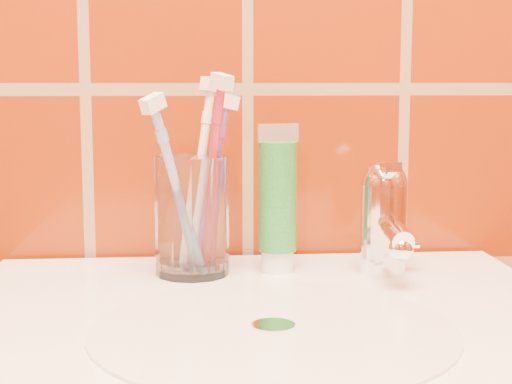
{
  "coord_description": "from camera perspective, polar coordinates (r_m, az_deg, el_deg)",
  "views": [
    {
      "loc": [
        -0.06,
        0.3,
        1.05
      ],
      "look_at": [
        0.0,
        1.08,
        0.94
      ],
      "focal_mm": 55.0,
      "sensor_mm": 36.0,
      "label": 1
    }
  ],
  "objects": [
    {
      "name": "toothpaste_tube",
      "position": [
        0.82,
        1.59,
        -0.83
      ],
      "size": [
        0.04,
        0.04,
        0.16
      ],
      "rotation": [
        0.0,
        0.0,
        0.24
      ],
      "color": "white",
      "rests_on": "pedestal_sink"
    },
    {
      "name": "toothbrush_2",
      "position": [
        0.8,
        -3.3,
        1.06
      ],
      "size": [
        0.09,
        0.1,
        0.22
      ],
      "primitive_type": null,
      "rotation": [
        0.19,
        0.0,
        0.63
      ],
      "color": "#AA2430",
      "rests_on": "glass_tumbler"
    },
    {
      "name": "toothbrush_1",
      "position": [
        0.83,
        -3.4,
        0.54
      ],
      "size": [
        0.08,
        0.07,
        0.2
      ],
      "primitive_type": null,
      "rotation": [
        0.22,
        0.0,
        1.67
      ],
      "color": "#754697",
      "rests_on": "glass_tumbler"
    },
    {
      "name": "toothbrush_0",
      "position": [
        0.78,
        -5.73,
        0.1
      ],
      "size": [
        0.14,
        0.14,
        0.21
      ],
      "primitive_type": null,
      "rotation": [
        0.35,
        0.0,
        -0.76
      ],
      "color": "#799FD7",
      "rests_on": "glass_tumbler"
    },
    {
      "name": "glass_tumbler",
      "position": [
        0.82,
        -4.67,
        -1.73
      ],
      "size": [
        0.08,
        0.08,
        0.12
      ],
      "primitive_type": "cylinder",
      "rotation": [
        0.0,
        0.0,
        -0.03
      ],
      "color": "white",
      "rests_on": "pedestal_sink"
    },
    {
      "name": "toothbrush_3",
      "position": [
        0.83,
        -4.19,
        1.17
      ],
      "size": [
        0.11,
        0.1,
        0.22
      ],
      "primitive_type": null,
      "rotation": [
        0.21,
        0.0,
        2.33
      ],
      "color": "white",
      "rests_on": "glass_tumbler"
    },
    {
      "name": "faucet",
      "position": [
        0.83,
        9.33,
        -1.61
      ],
      "size": [
        0.05,
        0.11,
        0.12
      ],
      "color": "white",
      "rests_on": "pedestal_sink"
    }
  ]
}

